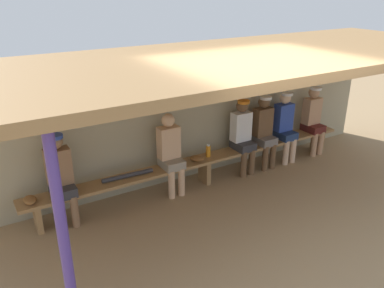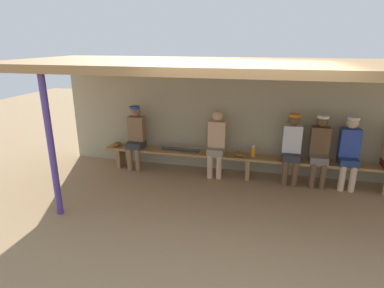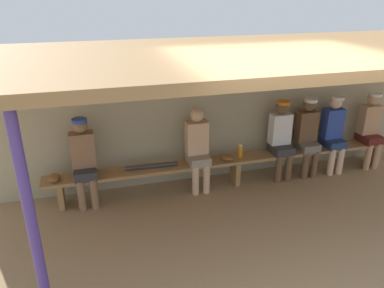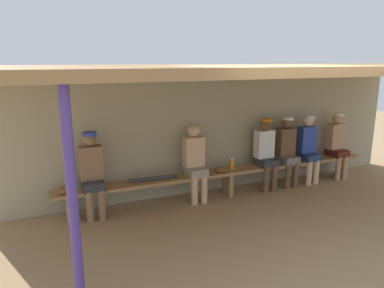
{
  "view_description": "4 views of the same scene",
  "coord_description": "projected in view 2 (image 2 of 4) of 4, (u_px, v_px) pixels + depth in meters",
  "views": [
    {
      "loc": [
        -3.31,
        -3.54,
        3.23
      ],
      "look_at": [
        -0.42,
        1.27,
        0.9
      ],
      "focal_mm": 36.9,
      "sensor_mm": 36.0,
      "label": 1
    },
    {
      "loc": [
        0.28,
        -4.42,
        2.61
      ],
      "look_at": [
        -1.08,
        1.27,
        0.72
      ],
      "focal_mm": 29.67,
      "sensor_mm": 36.0,
      "label": 2
    },
    {
      "loc": [
        -2.2,
        -3.61,
        3.05
      ],
      "look_at": [
        -0.79,
        1.39,
        0.85
      ],
      "focal_mm": 35.22,
      "sensor_mm": 36.0,
      "label": 3
    },
    {
      "loc": [
        -2.99,
        -3.8,
        2.39
      ],
      "look_at": [
        -0.85,
        1.21,
        1.1
      ],
      "focal_mm": 33.17,
      "sensor_mm": 36.0,
      "label": 4
    }
  ],
  "objects": [
    {
      "name": "baseball_glove_dark_brown",
      "position": [
        239.0,
        154.0,
        6.24
      ],
      "size": [
        0.28,
        0.29,
        0.09
      ],
      "primitive_type": "ellipsoid",
      "rotation": [
        0.0,
        0.0,
        5.33
      ],
      "color": "brown",
      "rests_on": "bench"
    },
    {
      "name": "support_post",
      "position": [
        51.0,
        148.0,
        4.73
      ],
      "size": [
        0.1,
        0.1,
        2.2
      ],
      "primitive_type": "cylinder",
      "color": "#4C388C",
      "rests_on": "ground"
    },
    {
      "name": "player_in_red",
      "position": [
        349.0,
        149.0,
        5.76
      ],
      "size": [
        0.34,
        0.42,
        1.34
      ],
      "color": "navy",
      "rests_on": "ground"
    },
    {
      "name": "player_in_blue",
      "position": [
        319.0,
        147.0,
        5.88
      ],
      "size": [
        0.34,
        0.42,
        1.34
      ],
      "color": "slate",
      "rests_on": "ground"
    },
    {
      "name": "water_bottle_blue",
      "position": [
        253.0,
        151.0,
        6.21
      ],
      "size": [
        0.08,
        0.08,
        0.22
      ],
      "color": "orange",
      "rests_on": "bench"
    },
    {
      "name": "player_middle",
      "position": [
        136.0,
        134.0,
        6.69
      ],
      "size": [
        0.34,
        0.42,
        1.34
      ],
      "color": "#333338",
      "rests_on": "ground"
    },
    {
      "name": "baseball_bat",
      "position": [
        180.0,
        149.0,
        6.54
      ],
      "size": [
        0.81,
        0.1,
        0.07
      ],
      "primitive_type": "cylinder",
      "rotation": [
        0.0,
        1.57,
        -0.04
      ],
      "color": "#333338",
      "rests_on": "bench"
    },
    {
      "name": "player_with_sunglasses",
      "position": [
        292.0,
        145.0,
        5.99
      ],
      "size": [
        0.34,
        0.42,
        1.34
      ],
      "color": "#333338",
      "rests_on": "ground"
    },
    {
      "name": "dugout_roof",
      "position": [
        251.0,
        65.0,
        4.91
      ],
      "size": [
        8.0,
        2.8,
        0.12
      ],
      "primitive_type": "cube",
      "color": "#9E7547",
      "rests_on": "back_wall"
    },
    {
      "name": "baseball_glove_tan",
      "position": [
        117.0,
        144.0,
        6.84
      ],
      "size": [
        0.17,
        0.24,
        0.09
      ],
      "primitive_type": "ellipsoid",
      "rotation": [
        0.0,
        0.0,
        4.71
      ],
      "color": "brown",
      "rests_on": "bench"
    },
    {
      "name": "bench",
      "position": [
        248.0,
        160.0,
        6.27
      ],
      "size": [
        6.0,
        0.36,
        0.46
      ],
      "color": "#9E7547",
      "rests_on": "ground"
    },
    {
      "name": "ground_plane",
      "position": [
        240.0,
        217.0,
        4.95
      ],
      "size": [
        24.0,
        24.0,
        0.0
      ],
      "primitive_type": "plane",
      "color": "#9E7F59"
    },
    {
      "name": "back_wall",
      "position": [
        252.0,
        119.0,
        6.47
      ],
      "size": [
        8.0,
        0.2,
        2.2
      ],
      "primitive_type": "cube",
      "color": "tan",
      "rests_on": "ground"
    },
    {
      "name": "player_leftmost",
      "position": [
        216.0,
        141.0,
        6.31
      ],
      "size": [
        0.34,
        0.42,
        1.34
      ],
      "color": "gray",
      "rests_on": "ground"
    }
  ]
}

